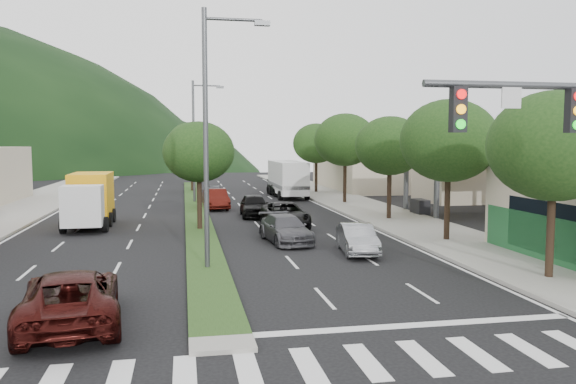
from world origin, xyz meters
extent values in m
plane|color=black|center=(0.00, 0.00, 0.00)|extent=(160.00, 160.00, 0.00)
cube|color=gray|center=(12.50, 25.00, 0.07)|extent=(5.00, 90.00, 0.15)
cube|color=#203A15|center=(0.00, 28.00, 0.06)|extent=(1.60, 56.00, 0.12)
cube|color=silver|center=(0.00, -2.00, 0.01)|extent=(19.00, 2.20, 0.01)
cylinder|color=#47494C|center=(7.60, -1.50, 6.30)|extent=(6.00, 0.18, 0.18)
cube|color=black|center=(8.40, -1.65, 5.70)|extent=(0.35, 0.25, 1.05)
cube|color=black|center=(5.40, -1.65, 5.70)|extent=(0.35, 0.25, 1.05)
cube|color=silver|center=(19.00, 22.00, 5.00)|extent=(12.00, 8.00, 0.50)
cube|color=gold|center=(19.00, 22.00, 4.65)|extent=(12.20, 8.20, 0.50)
cylinder|color=#47494C|center=(15.00, 19.50, 2.30)|extent=(0.36, 0.36, 4.60)
cylinder|color=#47494C|center=(23.00, 19.50, 2.30)|extent=(0.36, 0.36, 4.60)
cylinder|color=#47494C|center=(15.00, 24.50, 2.30)|extent=(0.36, 0.36, 4.60)
cylinder|color=#47494C|center=(23.00, 24.50, 2.30)|extent=(0.36, 0.36, 4.60)
cube|color=black|center=(15.00, 22.00, 0.55)|extent=(0.80, 1.60, 1.10)
cube|color=black|center=(23.00, 22.00, 0.55)|extent=(0.80, 1.60, 1.10)
cube|color=beige|center=(19.50, 44.00, 2.60)|extent=(10.00, 16.00, 5.20)
cylinder|color=black|center=(12.00, 4.00, 1.97)|extent=(0.28, 0.28, 3.64)
ellipsoid|color=black|center=(12.00, 4.00, 4.83)|extent=(4.60, 4.60, 3.91)
cylinder|color=black|center=(12.00, 12.00, 2.05)|extent=(0.28, 0.28, 3.81)
ellipsoid|color=black|center=(12.00, 12.00, 5.05)|extent=(4.80, 4.80, 4.08)
cylinder|color=black|center=(12.00, 20.00, 1.94)|extent=(0.28, 0.28, 3.58)
ellipsoid|color=black|center=(12.00, 20.00, 4.76)|extent=(4.40, 4.40, 3.74)
cylinder|color=black|center=(12.00, 30.00, 2.11)|extent=(0.28, 0.28, 3.92)
ellipsoid|color=black|center=(12.00, 30.00, 5.19)|extent=(5.00, 5.00, 4.25)
cylinder|color=black|center=(12.00, 40.00, 2.00)|extent=(0.28, 0.28, 3.70)
ellipsoid|color=black|center=(12.00, 40.00, 4.90)|extent=(4.60, 4.60, 3.91)
cylinder|color=black|center=(0.00, 18.00, 1.80)|extent=(0.28, 0.28, 3.36)
ellipsoid|color=black|center=(0.00, 18.00, 4.44)|extent=(4.00, 4.00, 3.40)
cylinder|color=black|center=(0.00, 44.00, 2.02)|extent=(0.28, 0.28, 3.81)
ellipsoid|color=black|center=(0.00, 44.00, 5.02)|extent=(4.80, 4.80, 4.08)
cylinder|color=#47494C|center=(0.00, 8.00, 5.00)|extent=(0.20, 0.20, 10.00)
cylinder|color=#47494C|center=(1.10, 8.00, 9.60)|extent=(2.20, 0.12, 0.12)
cube|color=#47494C|center=(2.20, 8.00, 9.50)|extent=(0.60, 0.25, 0.18)
cylinder|color=#47494C|center=(0.00, 33.00, 5.00)|extent=(0.20, 0.20, 10.00)
cylinder|color=#47494C|center=(1.10, 33.00, 9.60)|extent=(2.20, 0.12, 0.12)
cube|color=#47494C|center=(2.20, 33.00, 9.50)|extent=(0.60, 0.25, 0.18)
imported|color=#929499|center=(6.75, 10.10, 0.66)|extent=(1.87, 4.12, 1.31)
imported|color=black|center=(-3.92, 2.00, 0.75)|extent=(3.19, 5.70, 1.50)
imported|color=black|center=(3.77, 23.40, 0.76)|extent=(1.98, 4.55, 1.52)
imported|color=#46464A|center=(4.09, 13.40, 0.67)|extent=(2.41, 4.82, 1.34)
imported|color=#410F0A|center=(1.50, 28.40, 0.74)|extent=(1.91, 4.60, 1.48)
imported|color=black|center=(4.96, 18.40, 0.73)|extent=(2.47, 5.26, 1.46)
imported|color=#4B4A4F|center=(1.50, 33.40, 0.73)|extent=(2.13, 4.42, 1.45)
imported|color=black|center=(8.14, 38.40, 0.72)|extent=(2.25, 5.04, 1.44)
cube|color=silver|center=(-6.27, 17.92, 1.54)|extent=(2.13, 1.58, 2.21)
cube|color=orange|center=(-6.33, 21.48, 1.64)|extent=(2.28, 4.08, 2.98)
cube|color=black|center=(-6.32, 20.71, 0.43)|extent=(2.02, 5.61, 0.29)
cylinder|color=black|center=(-5.17, 18.35, 0.43)|extent=(0.30, 0.87, 0.87)
cylinder|color=black|center=(-7.38, 18.31, 0.43)|extent=(0.30, 0.87, 0.87)
cylinder|color=black|center=(-5.21, 20.44, 0.43)|extent=(0.30, 0.87, 0.87)
cylinder|color=black|center=(-7.42, 20.41, 0.43)|extent=(0.30, 0.87, 0.87)
cylinder|color=black|center=(-5.24, 22.35, 0.43)|extent=(0.30, 0.87, 0.87)
cylinder|color=black|center=(-7.45, 22.31, 0.43)|extent=(0.30, 0.87, 0.87)
cube|color=silver|center=(8.48, 36.59, 1.84)|extent=(2.41, 8.51, 2.83)
cube|color=slate|center=(8.48, 36.59, 1.13)|extent=(2.47, 8.51, 0.33)
cylinder|color=black|center=(7.32, 40.00, 0.42)|extent=(0.34, 0.85, 0.85)
cylinder|color=black|center=(9.68, 39.98, 0.42)|extent=(0.34, 0.85, 0.85)
cylinder|color=black|center=(7.31, 38.98, 0.42)|extent=(0.34, 0.85, 0.85)
cylinder|color=black|center=(9.67, 38.96, 0.42)|extent=(0.34, 0.85, 0.85)
cylinder|color=black|center=(7.28, 33.54, 0.42)|extent=(0.34, 0.85, 0.85)
cylinder|color=black|center=(9.64, 33.53, 0.42)|extent=(0.34, 0.85, 0.85)
camera|label=1|loc=(-0.86, -13.76, 4.93)|focal=35.00mm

